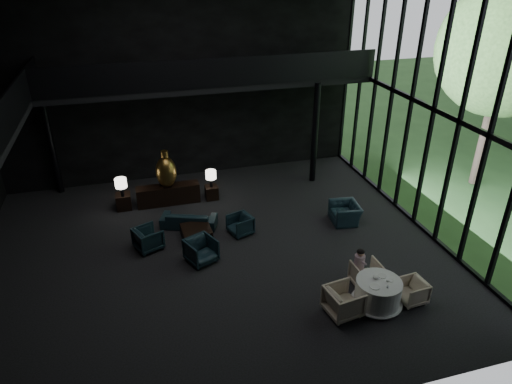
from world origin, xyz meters
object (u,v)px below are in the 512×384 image
object	(u,v)px
dining_table	(377,294)
sofa	(189,218)
dining_chair_east	(411,291)
window_armchair	(345,210)
console	(168,194)
lounge_armchair_south	(201,249)
child	(360,259)
table_lamp_right	(211,175)
side_table_left	(124,201)
bronze_urn	(166,172)
coffee_table	(196,233)
side_table_right	(212,192)
dining_chair_west	(344,299)
lounge_armchair_east	(240,224)
dining_chair_north	(367,273)
lounge_armchair_west	(148,237)
table_lamp_left	(121,184)

from	to	relation	value
dining_table	sofa	bearing A→B (deg)	128.50
dining_chair_east	window_armchair	bearing A→B (deg)	173.71
console	dining_table	size ratio (longest dim) A/B	1.70
lounge_armchair_south	child	xyz separation A→B (m)	(4.07, -2.13, 0.31)
table_lamp_right	side_table_left	bearing A→B (deg)	177.61
bronze_urn	window_armchair	bearing A→B (deg)	-27.06
side_table_left	coffee_table	world-z (taller)	side_table_left
side_table_right	table_lamp_right	size ratio (longest dim) A/B	0.78
side_table_left	dining_chair_west	size ratio (longest dim) A/B	0.61
lounge_armchair_east	dining_chair_north	xyz separation A→B (m)	(2.72, -3.52, 0.04)
side_table_left	dining_chair_east	world-z (taller)	dining_chair_east
table_lamp_right	dining_chair_east	xyz separation A→B (m)	(3.99, -7.09, -0.66)
lounge_armchair_south	window_armchair	size ratio (longest dim) A/B	0.89
lounge_armchair_south	dining_table	xyz separation A→B (m)	(4.10, -3.15, -0.12)
lounge_armchair_west	window_armchair	size ratio (longest dim) A/B	0.82
lounge_armchair_east	table_lamp_right	bearing A→B (deg)	171.96
lounge_armchair_west	dining_table	distance (m)	7.02
side_table_right	sofa	bearing A→B (deg)	-122.36
lounge_armchair_south	dining_table	size ratio (longest dim) A/B	0.66
dining_table	coffee_table	bearing A→B (deg)	132.66
dining_chair_east	side_table_left	bearing A→B (deg)	-140.02
table_lamp_left	dining_chair_east	xyz separation A→B (m)	(7.19, -7.08, -0.75)
dining_chair_west	lounge_armchair_west	bearing A→B (deg)	38.21
coffee_table	dining_chair_east	size ratio (longest dim) A/B	1.44
console	lounge_armchair_east	size ratio (longest dim) A/B	3.36
bronze_urn	table_lamp_left	world-z (taller)	bronze_urn
side_table_right	dining_chair_north	xyz separation A→B (m)	(3.16, -6.19, 0.13)
window_armchair	bronze_urn	bearing A→B (deg)	-110.86
side_table_left	table_lamp_left	distance (m)	0.80
lounge_armchair_west	sofa	bearing A→B (deg)	-77.74
bronze_urn	coffee_table	world-z (taller)	bronze_urn
table_lamp_left	lounge_armchair_east	bearing A→B (deg)	-35.77
bronze_urn	lounge_armchair_south	distance (m)	3.99
side_table_left	lounge_armchair_south	bearing A→B (deg)	-61.40
table_lamp_right	console	bearing A→B (deg)	176.76
side_table_left	side_table_right	distance (m)	3.20
coffee_table	side_table_left	bearing A→B (deg)	129.23
table_lamp_left	coffee_table	bearing A→B (deg)	-49.22
lounge_armchair_south	window_armchair	world-z (taller)	lounge_armchair_south
lounge_armchair_east	window_armchair	bearing A→B (deg)	68.70
console	table_lamp_left	xyz separation A→B (m)	(-1.60, -0.10, 0.71)
sofa	dining_chair_west	size ratio (longest dim) A/B	1.76
sofa	lounge_armchair_south	size ratio (longest dim) A/B	1.87
table_lamp_left	lounge_armchair_west	size ratio (longest dim) A/B	0.85
coffee_table	window_armchair	bearing A→B (deg)	-3.43
sofa	console	bearing A→B (deg)	-54.01
lounge_armchair_east	dining_chair_north	bearing A→B (deg)	20.04
side_table_left	side_table_right	xyz separation A→B (m)	(3.20, -0.10, -0.03)
window_armchair	table_lamp_left	bearing A→B (deg)	-105.22
side_table_right	child	distance (m)	6.72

